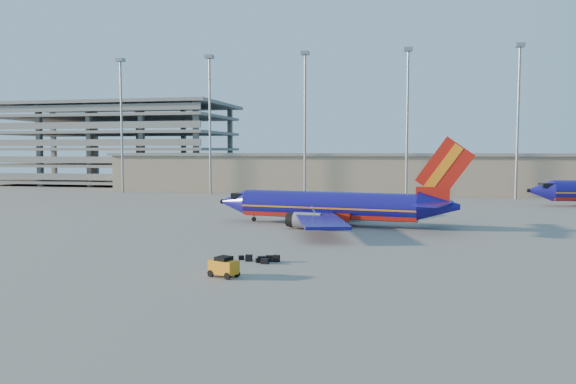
{
  "coord_description": "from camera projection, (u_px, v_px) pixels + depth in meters",
  "views": [
    {
      "loc": [
        15.35,
        -64.82,
        9.03
      ],
      "look_at": [
        1.03,
        1.82,
        4.0
      ],
      "focal_mm": 35.0,
      "sensor_mm": 36.0,
      "label": 1
    }
  ],
  "objects": [
    {
      "name": "ground",
      "position": [
        276.0,
        226.0,
        67.08
      ],
      "size": [
        220.0,
        220.0,
        0.0
      ],
      "primitive_type": "plane",
      "color": "slate",
      "rests_on": "ground"
    },
    {
      "name": "terminal_building",
      "position": [
        383.0,
        173.0,
        121.22
      ],
      "size": [
        122.0,
        16.0,
        8.5
      ],
      "color": "gray",
      "rests_on": "ground"
    },
    {
      "name": "parking_garage",
      "position": [
        116.0,
        141.0,
        151.41
      ],
      "size": [
        62.0,
        32.0,
        21.4
      ],
      "color": "slate",
      "rests_on": "ground"
    },
    {
      "name": "light_mast_row",
      "position": [
        355.0,
        107.0,
        109.59
      ],
      "size": [
        101.6,
        1.6,
        28.65
      ],
      "color": "gray",
      "rests_on": "ground"
    },
    {
      "name": "aircraft_main",
      "position": [
        334.0,
        207.0,
        67.89
      ],
      "size": [
        31.36,
        29.97,
        10.65
      ],
      "rotation": [
        0.0,
        0.0,
        -0.14
      ],
      "color": "navy",
      "rests_on": "ground"
    },
    {
      "name": "baggage_tug",
      "position": [
        224.0,
        266.0,
        40.14
      ],
      "size": [
        2.36,
        1.89,
        1.47
      ],
      "rotation": [
        0.0,
        0.0,
        -0.37
      ],
      "color": "orange",
      "rests_on": "ground"
    },
    {
      "name": "luggage_pile",
      "position": [
        262.0,
        259.0,
        45.54
      ],
      "size": [
        3.58,
        1.66,
        0.55
      ],
      "color": "black",
      "rests_on": "ground"
    }
  ]
}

